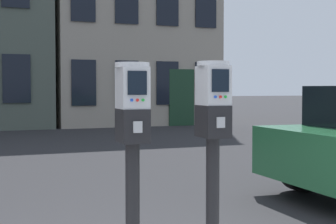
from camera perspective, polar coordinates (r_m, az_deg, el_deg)
name	(u,v)px	position (r m, az deg, el deg)	size (l,w,h in m)	color
parking_meter_near_kerb	(132,133)	(3.27, -3.91, -2.27)	(0.23, 0.26, 1.41)	black
parking_meter_twin_adjacent	(213,128)	(3.49, 4.92, -1.76)	(0.23, 0.26, 1.43)	black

